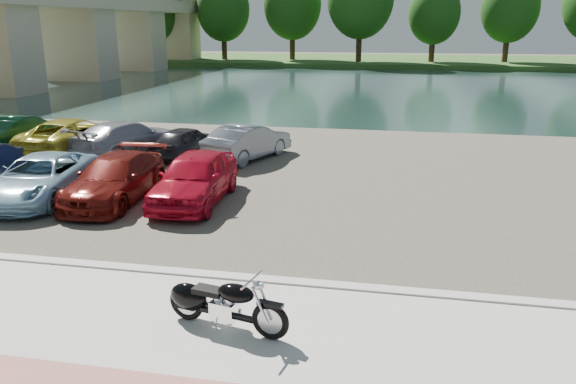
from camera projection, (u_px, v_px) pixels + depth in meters
name	position (u px, v px, depth m)	size (l,w,h in m)	color
ground	(259.00, 336.00, 9.73)	(200.00, 200.00, 0.00)	#595447
promenade	(244.00, 367.00, 8.77)	(60.00, 6.00, 0.10)	beige
kerb	(282.00, 283.00, 11.59)	(60.00, 0.30, 0.14)	beige
parking_lot	(333.00, 175.00, 20.06)	(60.00, 18.00, 0.04)	#403A33
river	(372.00, 88.00, 47.33)	(120.00, 40.00, 0.00)	#182C2A
far_bank	(384.00, 61.00, 77.33)	(120.00, 24.00, 0.60)	#224B1A
bridge	(70.00, 20.00, 51.82)	(7.00, 56.00, 8.55)	tan
far_trees	(421.00, 4.00, 68.62)	(70.25, 10.68, 12.52)	#342313
motorcycle	(216.00, 302.00, 9.73)	(2.30, 0.88, 1.05)	black
car_2	(40.00, 178.00, 17.03)	(2.20, 4.77, 1.33)	#8EB7CF
car_3	(115.00, 179.00, 16.92)	(1.90, 4.66, 1.35)	#63130E
car_4	(195.00, 178.00, 16.71)	(1.80, 4.47, 1.52)	#B40C23
car_5	(20.00, 132.00, 23.75)	(1.58, 4.54, 1.49)	#0D311C
car_6	(73.00, 135.00, 23.27)	(2.39, 5.19, 1.44)	#A39925
car_7	(127.00, 138.00, 22.68)	(2.02, 4.96, 1.44)	#93949C
car_8	(186.00, 141.00, 22.60)	(1.45, 3.61, 1.23)	black
car_9	(248.00, 142.00, 22.13)	(1.47, 4.22, 1.39)	slate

